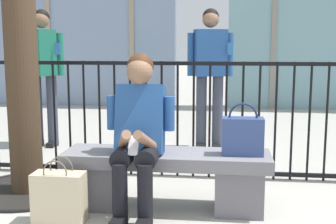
# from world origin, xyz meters

# --- Properties ---
(ground_plane) EXTENTS (60.00, 60.00, 0.00)m
(ground_plane) POSITION_xyz_m (0.00, 0.00, 0.00)
(ground_plane) COLOR #B2ADA3
(stone_bench) EXTENTS (1.60, 0.44, 0.45)m
(stone_bench) POSITION_xyz_m (0.00, 0.00, 0.27)
(stone_bench) COLOR slate
(stone_bench) RESTS_ON ground
(seated_person_with_phone) EXTENTS (0.52, 0.66, 1.21)m
(seated_person_with_phone) POSITION_xyz_m (-0.19, -0.13, 0.65)
(seated_person_with_phone) COLOR black
(seated_person_with_phone) RESTS_ON ground
(handbag_on_bench) EXTENTS (0.31, 0.15, 0.40)m
(handbag_on_bench) POSITION_xyz_m (0.58, -0.01, 0.60)
(handbag_on_bench) COLOR #33477F
(handbag_on_bench) RESTS_ON stone_bench
(shopping_bag) EXTENTS (0.37, 0.18, 0.48)m
(shopping_bag) POSITION_xyz_m (-0.73, -0.39, 0.19)
(shopping_bag) COLOR beige
(shopping_bag) RESTS_ON ground
(bystander_at_railing) EXTENTS (0.55, 0.31, 1.71)m
(bystander_at_railing) POSITION_xyz_m (0.27, 2.10, 1.00)
(bystander_at_railing) COLOR #383D4C
(bystander_at_railing) RESTS_ON ground
(bystander_further_back) EXTENTS (0.55, 0.43, 1.71)m
(bystander_further_back) POSITION_xyz_m (-1.80, 1.98, 1.00)
(bystander_further_back) COLOR #383D4C
(bystander_further_back) RESTS_ON ground
(plaza_railing) EXTENTS (8.36, 0.04, 1.12)m
(plaza_railing) POSITION_xyz_m (0.00, 0.86, 0.57)
(plaza_railing) COLOR black
(plaza_railing) RESTS_ON ground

